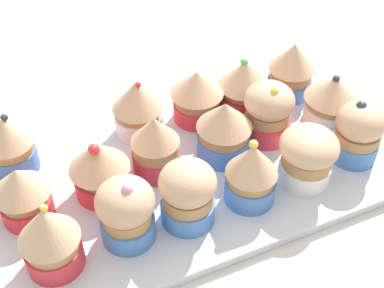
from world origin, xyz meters
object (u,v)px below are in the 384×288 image
Objects in this scene: baking_tray at (192,167)px; cupcake_5 at (332,99)px; cupcake_4 at (9,144)px; cupcake_9 at (100,168)px; cupcake_15 at (126,211)px; cupcake_1 at (244,85)px; cupcake_10 at (21,189)px; cupcake_2 at (197,94)px; cupcake_16 at (49,238)px; cupcake_7 at (223,128)px; cupcake_6 at (268,111)px; cupcake_14 at (188,193)px; cupcake_3 at (138,107)px; cupcake_12 at (307,156)px; cupcake_11 at (358,132)px; cupcake_8 at (155,145)px; cupcake_0 at (292,69)px.

cupcake_5 is at bearing 179.63° from baking_tray.
cupcake_4 and cupcake_9 have the same top height.
cupcake_15 reaches higher than baking_tray.
cupcake_1 is at bearing -162.04° from cupcake_9.
cupcake_2 is at bearing -163.18° from cupcake_10.
cupcake_16 reaches higher than cupcake_4.
cupcake_1 is 8.58cm from cupcake_7.
cupcake_1 reaches higher than baking_tray.
cupcake_2 is 16.06cm from cupcake_9.
cupcake_1 is 6.04cm from cupcake_2.
cupcake_6 and cupcake_15 have the same top height.
cupcake_14 is (7.48, 7.16, -0.00)cm from cupcake_7.
cupcake_3 is 14.57cm from cupcake_14.
cupcake_12 is at bearing 91.43° from cupcake_6.
cupcake_3 is (3.52, -7.60, 4.32)cm from baking_tray.
cupcake_15 is (-8.55, 7.15, 0.32)cm from cupcake_10.
cupcake_1 is 0.97× the size of cupcake_6.
cupcake_7 is (-7.43, 7.41, 0.03)cm from cupcake_3.
cupcake_4 is 1.08× the size of cupcake_5.
cupcake_14 is 6.21cm from cupcake_15.
cupcake_9 is at bearing 48.40° from cupcake_3.
cupcake_2 is 25.27cm from cupcake_16.
cupcake_2 and cupcake_12 have the same top height.
cupcake_16 is (6.68, 6.76, 0.21)cm from cupcake_9.
cupcake_11 reaches higher than cupcake_7.
cupcake_1 is at bearing -88.72° from cupcake_12.
cupcake_11 reaches higher than cupcake_5.
cupcake_4 is 38.17cm from cupcake_11.
cupcake_5 is 14.41cm from cupcake_7.
cupcake_7 is 1.12× the size of cupcake_10.
cupcake_8 is (13.93, 0.08, -0.00)cm from cupcake_6.
cupcake_11 is 1.02× the size of cupcake_14.
cupcake_0 is 0.98× the size of cupcake_11.
cupcake_7 is (14.40, -0.30, 0.34)cm from cupcake_5.
cupcake_7 is at bearing -136.24° from cupcake_14.
cupcake_10 is 36.28cm from cupcake_11.
cupcake_4 is at bearing -44.31° from cupcake_14.
cupcake_16 is at bearing 15.91° from cupcake_6.
cupcake_6 is 0.99× the size of cupcake_15.
cupcake_10 is (7.90, -0.67, -0.29)cm from cupcake_9.
cupcake_6 is at bearing -164.09° from cupcake_16.
cupcake_10 is at bearing 10.30° from cupcake_0.
cupcake_4 is 0.93× the size of cupcake_16.
cupcake_0 is 13.22cm from cupcake_11.
cupcake_9 is at bearing 136.11° from cupcake_4.
cupcake_1 and cupcake_4 have the same top height.
cupcake_0 is 0.99× the size of cupcake_8.
cupcake_15 reaches higher than cupcake_2.
cupcake_10 is 0.83× the size of cupcake_16.
cupcake_11 is 34.41cm from cupcake_16.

